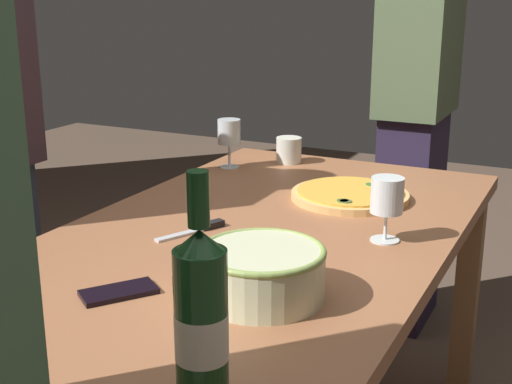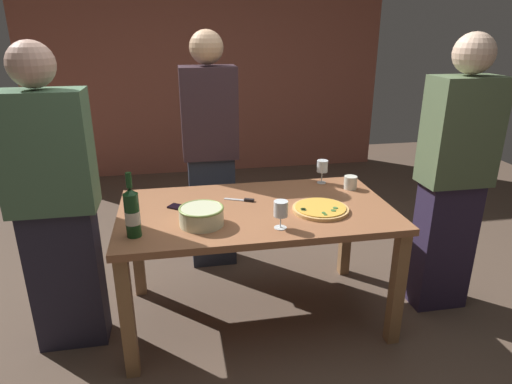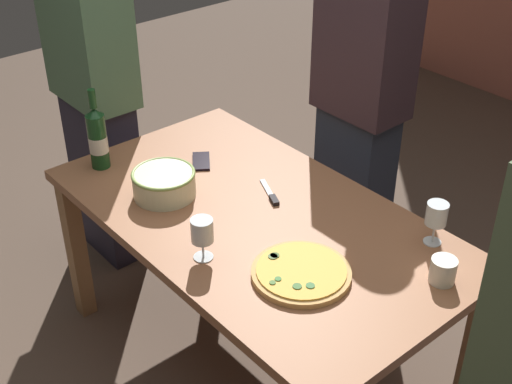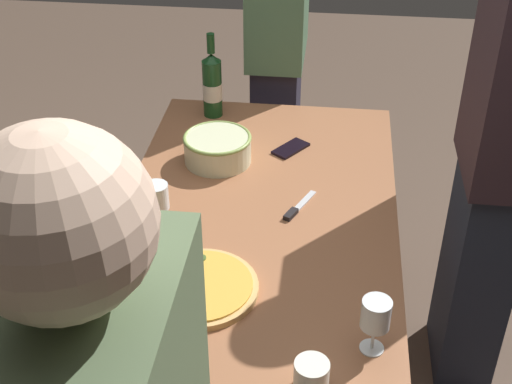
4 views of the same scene
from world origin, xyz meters
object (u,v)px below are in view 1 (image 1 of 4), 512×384
wine_glass_by_bottle (387,199)px  person_guest_left (416,105)px  cell_phone (119,292)px  pizza_knife (200,229)px  wine_bottle (201,317)px  wine_glass_near_pizza (229,133)px  cup_amber (289,150)px  serving_bowl (262,271)px  dining_table (256,267)px  pizza (350,195)px

wine_glass_by_bottle → person_guest_left: 1.16m
cell_phone → pizza_knife: size_ratio=0.79×
cell_phone → pizza_knife: bearing=133.0°
wine_bottle → pizza_knife: bearing=31.3°
wine_glass_near_pizza → person_guest_left: bearing=-32.2°
cup_amber → wine_bottle: bearing=-161.0°
cell_phone → person_guest_left: size_ratio=0.08×
serving_bowl → person_guest_left: size_ratio=0.14×
wine_bottle → wine_glass_near_pizza: (1.20, 0.61, -0.02)m
dining_table → wine_glass_by_bottle: wine_glass_by_bottle is taller
serving_bowl → wine_glass_by_bottle: bearing=-16.4°
cup_amber → pizza_knife: 0.73m
wine_bottle → wine_glass_near_pizza: 1.35m
serving_bowl → wine_bottle: 0.37m
wine_bottle → cup_amber: wine_bottle is taller
person_guest_left → pizza_knife: bearing=-5.4°
serving_bowl → wine_glass_near_pizza: 1.01m
cell_phone → person_guest_left: (1.66, -0.16, 0.13)m
serving_bowl → wine_glass_near_pizza: wine_glass_near_pizza is taller
dining_table → cup_amber: 0.72m
dining_table → serving_bowl: serving_bowl is taller
dining_table → cell_phone: 0.46m
pizza → wine_glass_by_bottle: size_ratio=2.14×
wine_glass_near_pizza → wine_glass_by_bottle: (-0.45, -0.66, -0.01)m
dining_table → wine_glass_by_bottle: size_ratio=10.44×
wine_bottle → dining_table: bearing=20.4°
cell_phone → person_guest_left: bearing=120.5°
dining_table → cell_phone: cell_phone is taller
dining_table → cup_amber: cup_amber is taller
serving_bowl → wine_bottle: wine_bottle is taller
cup_amber → cell_phone: bearing=-173.1°
dining_table → wine_glass_near_pizza: 0.67m
dining_table → cell_phone: (-0.44, 0.08, 0.10)m
pizza → serving_bowl: size_ratio=1.34×
cup_amber → cell_phone: cup_amber is taller
cell_phone → pizza_knife: pizza_knife is taller
wine_bottle → cell_phone: size_ratio=2.37×
pizza → wine_glass_by_bottle: 0.35m
wine_glass_by_bottle → cell_phone: 0.65m
wine_bottle → wine_glass_by_bottle: bearing=-3.3°
pizza → wine_glass_near_pizza: size_ratio=2.05×
wine_glass_near_pizza → cell_phone: size_ratio=1.11×
pizza_knife → person_guest_left: bearing=-9.1°
cup_amber → person_guest_left: (0.54, -0.29, 0.09)m
serving_bowl → wine_glass_by_bottle: wine_glass_by_bottle is taller
pizza_knife → serving_bowl: bearing=-132.2°
wine_glass_by_bottle → cup_amber: bearing=40.6°
wine_bottle → wine_glass_by_bottle: wine_bottle is taller
pizza → serving_bowl: (-0.69, -0.06, 0.04)m
pizza → person_guest_left: (0.86, 0.04, 0.12)m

